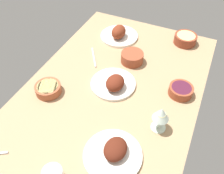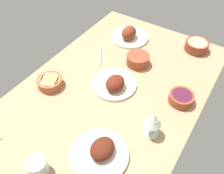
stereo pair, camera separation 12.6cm
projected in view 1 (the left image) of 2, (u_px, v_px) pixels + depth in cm
name	position (u px, v px, depth cm)	size (l,w,h in cm)	color
dining_table	(112.00, 92.00, 129.04)	(140.00, 90.00, 4.00)	tan
plate_near_viewer	(114.00, 83.00, 126.97)	(24.41, 24.41, 8.72)	white
plate_far_side	(114.00, 153.00, 99.71)	(25.03, 25.03, 7.29)	white
plate_center_main	(119.00, 34.00, 158.06)	(24.97, 24.97, 9.74)	white
bowl_onions	(181.00, 90.00, 123.62)	(12.50, 12.50, 4.88)	brown
bowl_pasta	(48.00, 89.00, 124.54)	(13.51, 13.51, 4.72)	#A35133
bowl_soup	(132.00, 57.00, 141.02)	(13.28, 13.28, 6.21)	brown
bowl_potatoes	(185.00, 39.00, 154.08)	(14.22, 14.22, 5.93)	brown
wine_glass	(161.00, 115.00, 103.72)	(7.60, 7.60, 14.00)	silver
fork_loose	(94.00, 57.00, 145.68)	(18.12, 0.90, 0.80)	silver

